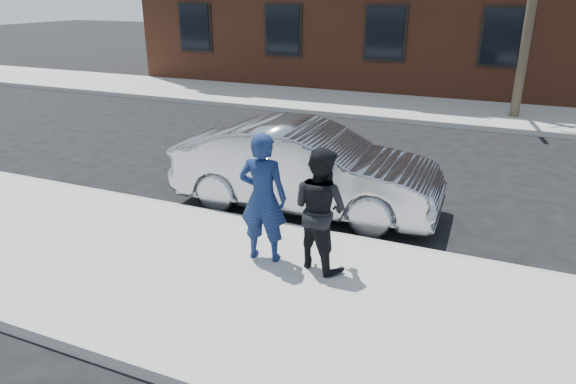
% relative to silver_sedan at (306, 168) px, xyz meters
% --- Properties ---
extents(ground, '(100.00, 100.00, 0.00)m').
position_rel_silver_sedan_xyz_m(ground, '(-1.28, -2.58, -0.75)').
color(ground, black).
rests_on(ground, ground).
extents(near_sidewalk, '(50.00, 3.50, 0.15)m').
position_rel_silver_sedan_xyz_m(near_sidewalk, '(-1.28, -2.83, -0.67)').
color(near_sidewalk, '#989590').
rests_on(near_sidewalk, ground).
extents(near_curb, '(50.00, 0.10, 0.15)m').
position_rel_silver_sedan_xyz_m(near_curb, '(-1.28, -1.03, -0.67)').
color(near_curb, '#999691').
rests_on(near_curb, ground).
extents(far_sidewalk, '(50.00, 3.50, 0.15)m').
position_rel_silver_sedan_xyz_m(far_sidewalk, '(-1.28, 8.67, -0.67)').
color(far_sidewalk, '#989590').
rests_on(far_sidewalk, ground).
extents(far_curb, '(50.00, 0.10, 0.15)m').
position_rel_silver_sedan_xyz_m(far_curb, '(-1.28, 6.87, -0.67)').
color(far_curb, '#999691').
rests_on(far_curb, ground).
extents(silver_sedan, '(4.56, 1.70, 1.49)m').
position_rel_silver_sedan_xyz_m(silver_sedan, '(0.00, 0.00, 0.00)').
color(silver_sedan, '#999BA3').
rests_on(silver_sedan, ground).
extents(man_hoodie, '(0.69, 0.53, 1.75)m').
position_rel_silver_sedan_xyz_m(man_hoodie, '(0.22, -2.13, 0.28)').
color(man_hoodie, navy).
rests_on(man_hoodie, near_sidewalk).
extents(man_peacoat, '(0.96, 0.86, 1.62)m').
position_rel_silver_sedan_xyz_m(man_peacoat, '(0.98, -2.03, 0.22)').
color(man_peacoat, black).
rests_on(man_peacoat, near_sidewalk).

